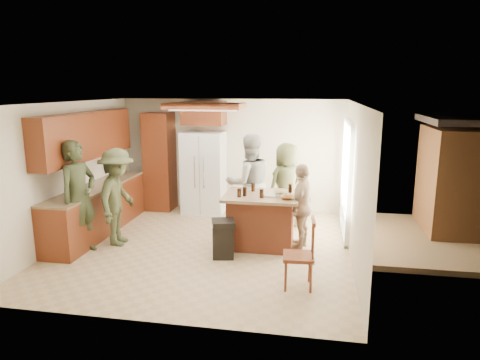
% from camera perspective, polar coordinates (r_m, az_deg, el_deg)
% --- Properties ---
extents(room_shell, '(8.00, 5.20, 5.00)m').
position_cam_1_polar(room_shell, '(9.07, 25.90, -0.96)').
color(room_shell, tan).
rests_on(room_shell, ground).
extents(person_front_left, '(0.69, 0.82, 1.91)m').
position_cam_1_polar(person_front_left, '(7.58, -20.68, -2.22)').
color(person_front_left, '#303820').
rests_on(person_front_left, ground).
extents(person_behind_left, '(1.07, 0.90, 1.89)m').
position_cam_1_polar(person_behind_left, '(8.20, 1.24, -0.45)').
color(person_behind_left, gray).
rests_on(person_behind_left, ground).
extents(person_behind_right, '(0.98, 0.94, 1.70)m').
position_cam_1_polar(person_behind_right, '(8.50, 6.24, -0.74)').
color(person_behind_right, '#404427').
rests_on(person_behind_right, ground).
extents(person_side_right, '(0.66, 0.96, 1.49)m').
position_cam_1_polar(person_side_right, '(7.43, 8.23, -3.50)').
color(person_side_right, tan).
rests_on(person_side_right, ground).
extents(person_counter, '(0.59, 1.15, 1.73)m').
position_cam_1_polar(person_counter, '(7.81, -16.01, -2.19)').
color(person_counter, '#3C4226').
rests_on(person_counter, ground).
extents(left_cabinetry, '(0.64, 3.00, 2.30)m').
position_cam_1_polar(left_cabinetry, '(8.54, -18.92, -0.53)').
color(left_cabinetry, maroon).
rests_on(left_cabinetry, ground).
extents(back_wall_units, '(1.80, 0.60, 2.45)m').
position_cam_1_polar(back_wall_units, '(9.72, -9.24, 4.00)').
color(back_wall_units, maroon).
rests_on(back_wall_units, ground).
extents(refrigerator, '(0.90, 0.76, 1.80)m').
position_cam_1_polar(refrigerator, '(9.49, -4.84, 0.98)').
color(refrigerator, white).
rests_on(refrigerator, ground).
extents(kitchen_island, '(1.28, 1.03, 0.93)m').
position_cam_1_polar(kitchen_island, '(7.54, 2.87, -5.29)').
color(kitchen_island, brown).
rests_on(kitchen_island, ground).
extents(island_items, '(0.95, 0.65, 0.15)m').
position_cam_1_polar(island_items, '(7.29, 4.14, -1.85)').
color(island_items, silver).
rests_on(island_items, kitchen_island).
extents(trash_bin, '(0.45, 0.45, 0.63)m').
position_cam_1_polar(trash_bin, '(7.09, -2.22, -7.78)').
color(trash_bin, black).
rests_on(trash_bin, ground).
extents(spindle_chair, '(0.45, 0.45, 0.99)m').
position_cam_1_polar(spindle_chair, '(6.07, 7.99, -10.05)').
color(spindle_chair, maroon).
rests_on(spindle_chair, ground).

